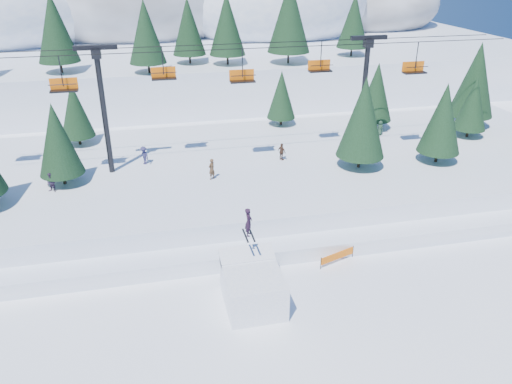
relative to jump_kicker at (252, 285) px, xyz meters
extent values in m
plane|color=white|center=(0.58, -1.64, -1.24)|extent=(160.00, 160.00, 0.00)
cube|color=white|center=(0.58, 16.36, 0.01)|extent=(70.00, 22.00, 2.50)
cube|color=white|center=(0.58, 6.36, -0.69)|extent=(70.00, 6.00, 1.10)
cube|color=white|center=(0.58, 66.36, 1.76)|extent=(110.00, 60.00, 6.00)
ellipsoid|color=white|center=(18.58, 68.36, 10.18)|extent=(34.00, 30.60, 19.72)
ellipsoid|color=#605B59|center=(38.58, 74.36, 8.88)|extent=(30.00, 27.00, 15.00)
cylinder|color=black|center=(-4.39, 37.91, 5.34)|extent=(0.26, 0.26, 1.17)
cone|color=#1A3A21|center=(-4.39, 37.91, 9.54)|extent=(4.36, 4.36, 7.21)
cylinder|color=black|center=(5.67, 40.83, 5.37)|extent=(0.26, 0.26, 1.23)
cone|color=#1A3A21|center=(5.67, 40.83, 9.78)|extent=(4.58, 4.58, 7.58)
cylinder|color=black|center=(13.48, 39.85, 5.49)|extent=(0.26, 0.26, 1.47)
cone|color=#1A3A21|center=(13.48, 39.85, 10.73)|extent=(5.46, 5.46, 9.02)
cylinder|color=black|center=(-14.64, 40.37, 5.40)|extent=(0.26, 0.26, 1.29)
cone|color=#1A3A21|center=(-14.64, 40.37, 9.99)|extent=(4.78, 4.78, 7.90)
cylinder|color=black|center=(23.54, 42.97, 5.33)|extent=(0.26, 0.26, 1.16)
cone|color=#1A3A21|center=(23.54, 42.97, 9.47)|extent=(4.30, 4.30, 7.11)
cylinder|color=black|center=(0.99, 42.56, 5.33)|extent=(0.26, 0.26, 1.14)
cone|color=#1A3A21|center=(0.99, 42.56, 9.41)|extent=(4.25, 4.25, 7.02)
cube|color=white|center=(0.00, -0.13, -0.12)|extent=(3.31, 4.09, 2.24)
cube|color=white|center=(0.00, 1.62, 1.05)|extent=(3.31, 1.43, 0.80)
imported|color=black|center=(0.10, 1.47, 3.47)|extent=(0.61, 0.75, 1.77)
cube|color=black|center=(-0.10, 1.47, 2.57)|extent=(0.11, 1.65, 0.03)
cube|color=black|center=(0.30, 1.47, 2.57)|extent=(0.11, 1.65, 0.03)
cylinder|color=black|center=(-8.42, 16.36, 6.26)|extent=(0.44, 0.44, 10.00)
cube|color=black|center=(-8.42, 16.36, 11.36)|extent=(3.20, 0.35, 0.35)
cube|color=black|center=(-8.42, 16.36, 10.91)|extent=(0.70, 0.70, 0.70)
cylinder|color=black|center=(13.58, 16.36, 6.26)|extent=(0.44, 0.44, 10.00)
cube|color=black|center=(13.58, 16.36, 11.36)|extent=(3.20, 0.35, 0.35)
cube|color=black|center=(13.58, 16.36, 10.91)|extent=(0.70, 0.70, 0.70)
cylinder|color=black|center=(2.58, 15.16, 11.06)|extent=(46.00, 0.06, 0.06)
cylinder|color=black|center=(2.58, 17.56, 11.06)|extent=(46.00, 0.06, 0.06)
cylinder|color=black|center=(-10.96, 15.16, 9.96)|extent=(0.08, 0.08, 2.20)
cube|color=black|center=(-10.96, 15.16, 8.51)|extent=(2.00, 0.75, 0.12)
cube|color=orange|center=(-10.96, 15.54, 8.96)|extent=(2.00, 0.10, 0.85)
cylinder|color=black|center=(-10.96, 14.81, 9.06)|extent=(2.00, 0.06, 0.06)
cylinder|color=black|center=(-3.50, 17.56, 9.96)|extent=(0.08, 0.08, 2.20)
cube|color=black|center=(-3.50, 17.56, 8.51)|extent=(2.00, 0.75, 0.12)
cube|color=orange|center=(-3.50, 17.94, 8.96)|extent=(2.00, 0.10, 0.85)
cylinder|color=black|center=(-3.50, 17.21, 9.06)|extent=(2.00, 0.06, 0.06)
cylinder|color=black|center=(2.54, 15.16, 9.96)|extent=(0.08, 0.08, 2.20)
cube|color=black|center=(2.54, 15.16, 8.51)|extent=(2.00, 0.75, 0.12)
cube|color=orange|center=(2.54, 15.54, 8.96)|extent=(2.00, 0.10, 0.85)
cylinder|color=black|center=(2.54, 14.81, 9.06)|extent=(2.00, 0.06, 0.06)
cylinder|color=black|center=(9.87, 17.56, 9.96)|extent=(0.08, 0.08, 2.20)
cube|color=black|center=(9.87, 17.56, 8.51)|extent=(2.00, 0.75, 0.12)
cube|color=orange|center=(9.87, 17.94, 8.96)|extent=(2.00, 0.10, 0.85)
cylinder|color=black|center=(9.87, 17.21, 9.06)|extent=(2.00, 0.06, 0.06)
cylinder|color=black|center=(17.52, 15.16, 9.96)|extent=(0.08, 0.08, 2.20)
cube|color=black|center=(17.52, 15.16, 8.51)|extent=(2.00, 0.75, 0.12)
cube|color=orange|center=(17.52, 15.54, 8.96)|extent=(2.00, 0.10, 0.85)
cylinder|color=black|center=(17.52, 14.81, 9.06)|extent=(2.00, 0.06, 0.06)
cylinder|color=black|center=(19.14, 12.44, 1.74)|extent=(0.26, 0.26, 0.97)
cone|color=#1A3A21|center=(19.14, 12.44, 5.19)|extent=(3.59, 3.59, 5.94)
cylinder|color=black|center=(25.70, 17.71, 1.67)|extent=(0.26, 0.26, 0.83)
cone|color=#1A3A21|center=(25.70, 17.71, 4.65)|extent=(3.10, 3.10, 5.12)
cylinder|color=black|center=(27.73, 20.75, 1.86)|extent=(0.26, 0.26, 1.21)
cone|color=#1A3A21|center=(27.73, 20.75, 6.17)|extent=(4.49, 4.49, 7.42)
cylinder|color=black|center=(17.70, 22.27, 1.73)|extent=(0.26, 0.26, 0.95)
cone|color=#1A3A21|center=(17.70, 22.27, 5.11)|extent=(3.52, 3.52, 5.82)
cylinder|color=black|center=(-11.62, 23.85, 1.67)|extent=(0.26, 0.26, 0.84)
cone|color=#1A3A21|center=(-11.62, 23.85, 4.66)|extent=(3.10, 3.10, 5.13)
cylinder|color=black|center=(8.64, 25.45, 1.66)|extent=(0.26, 0.26, 0.80)
cone|color=#1A3A21|center=(8.64, 25.45, 4.51)|extent=(2.97, 2.97, 4.92)
cylinder|color=black|center=(-11.98, 14.71, 1.71)|extent=(0.26, 0.26, 0.91)
cone|color=#1A3A21|center=(-11.98, 14.71, 4.98)|extent=(3.40, 3.40, 5.62)
cylinder|color=black|center=(12.04, 12.76, 1.79)|extent=(0.26, 0.26, 1.08)
cone|color=#1A3A21|center=(12.04, 12.76, 5.64)|extent=(4.00, 4.00, 6.62)
imported|color=#523823|center=(-0.50, 13.04, 2.12)|extent=(0.76, 0.72, 1.74)
imported|color=#442A1D|center=(6.07, 15.76, 2.02)|extent=(0.77, 0.97, 1.54)
imported|color=#2A284F|center=(-5.73, 17.46, 2.05)|extent=(1.10, 1.18, 1.60)
imported|color=#1E3926|center=(17.46, 20.12, 1.99)|extent=(0.62, 0.81, 1.48)
imported|color=#3A2A45|center=(-12.69, 13.34, 2.02)|extent=(0.93, 0.86, 1.53)
cylinder|color=black|center=(5.16, 2.44, -0.79)|extent=(0.06, 0.06, 0.90)
cylinder|color=black|center=(7.80, 3.37, -0.79)|extent=(0.06, 0.06, 0.90)
cube|color=orange|center=(6.48, 2.90, -0.69)|extent=(2.65, 0.97, 0.55)
cylinder|color=black|center=(9.31, 4.41, -0.79)|extent=(0.06, 0.06, 0.90)
cylinder|color=black|center=(12.10, 4.56, -0.79)|extent=(0.06, 0.06, 0.90)
cube|color=orange|center=(10.70, 4.49, -0.69)|extent=(2.80, 0.20, 0.55)
camera|label=1|loc=(-5.10, -23.61, 17.68)|focal=35.00mm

